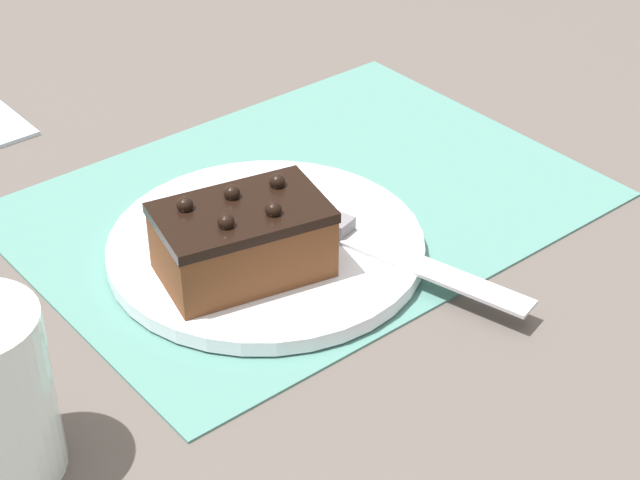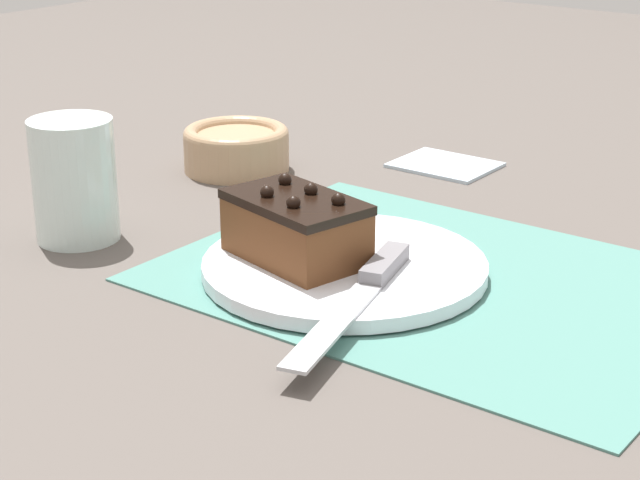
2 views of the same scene
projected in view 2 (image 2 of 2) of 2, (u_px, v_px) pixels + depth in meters
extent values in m
plane|color=#544C47|center=(439.00, 282.00, 0.91)|extent=(3.00, 3.00, 0.00)
cube|color=slate|center=(440.00, 280.00, 0.91)|extent=(0.46, 0.34, 0.00)
cylinder|color=white|center=(345.00, 267.00, 0.92)|extent=(0.25, 0.25, 0.01)
cube|color=brown|center=(296.00, 232.00, 0.91)|extent=(0.13, 0.10, 0.05)
cube|color=black|center=(296.00, 202.00, 0.90)|extent=(0.14, 0.10, 0.01)
sphere|color=black|center=(285.00, 180.00, 0.94)|extent=(0.01, 0.01, 0.01)
sphere|color=black|center=(267.00, 192.00, 0.90)|extent=(0.01, 0.01, 0.01)
sphere|color=black|center=(311.00, 189.00, 0.91)|extent=(0.01, 0.01, 0.01)
sphere|color=black|center=(293.00, 203.00, 0.88)|extent=(0.01, 0.01, 0.01)
sphere|color=black|center=(338.00, 200.00, 0.88)|extent=(0.01, 0.01, 0.01)
cube|color=slate|center=(385.00, 265.00, 0.89)|extent=(0.04, 0.08, 0.01)
cube|color=#B7BABF|center=(334.00, 326.00, 0.79)|extent=(0.06, 0.16, 0.00)
cylinder|color=silver|center=(74.00, 180.00, 0.99)|extent=(0.08, 0.08, 0.12)
cylinder|color=tan|center=(237.00, 152.00, 1.21)|extent=(0.12, 0.12, 0.04)
torus|color=tan|center=(236.00, 134.00, 1.20)|extent=(0.12, 0.12, 0.02)
cube|color=silver|center=(445.00, 163.00, 1.23)|extent=(0.11, 0.09, 0.01)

